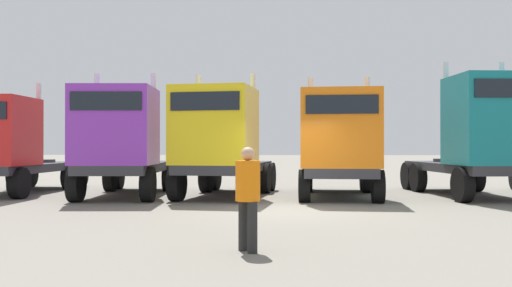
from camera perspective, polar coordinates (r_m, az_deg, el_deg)
name	(u,v)px	position (r m, az deg, el deg)	size (l,w,h in m)	color
ground	(291,211)	(14.57, 3.69, -7.01)	(200.00, 200.00, 0.00)	slate
semi_truck_red	(6,146)	(20.93, -24.56, -0.22)	(2.61, 6.46, 3.95)	#333338
semi_truck_purple	(122,142)	(18.49, -13.81, 0.13)	(2.91, 6.58, 4.16)	#333338
semi_truck_yellow	(220,141)	(17.91, -3.78, 0.25)	(3.26, 6.06, 4.16)	#333338
semi_truck_orange	(340,143)	(17.94, 8.68, 0.04)	(2.92, 6.23, 4.05)	#333338
semi_truck_teal	(481,137)	(19.24, 22.38, 0.62)	(3.12, 6.58, 4.52)	#333338
visitor_in_hivis	(248,191)	(8.83, -0.86, -4.98)	(0.56, 0.56, 1.69)	#242424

